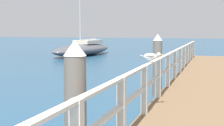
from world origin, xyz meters
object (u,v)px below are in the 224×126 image
object	(u,v)px
seagull_foreground	(151,56)
boat_0	(83,49)
dock_piling_near	(76,113)
dock_piling_far	(157,65)

from	to	relation	value
seagull_foreground	boat_0	xyz separation A→B (m)	(-8.73, 17.16, -0.94)
dock_piling_near	dock_piling_far	xyz separation A→B (m)	(0.00, 6.06, 0.00)
dock_piling_far	seagull_foreground	bearing A→B (deg)	-82.88
dock_piling_far	boat_0	distance (m)	16.35
dock_piling_near	seagull_foreground	xyz separation A→B (m)	(0.39, 2.95, 0.51)
boat_0	seagull_foreground	bearing A→B (deg)	122.78
dock_piling_near	seagull_foreground	bearing A→B (deg)	82.50
dock_piling_far	seagull_foreground	size ratio (longest dim) A/B	3.94
dock_piling_near	seagull_foreground	size ratio (longest dim) A/B	3.94
dock_piling_near	boat_0	bearing A→B (deg)	112.53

